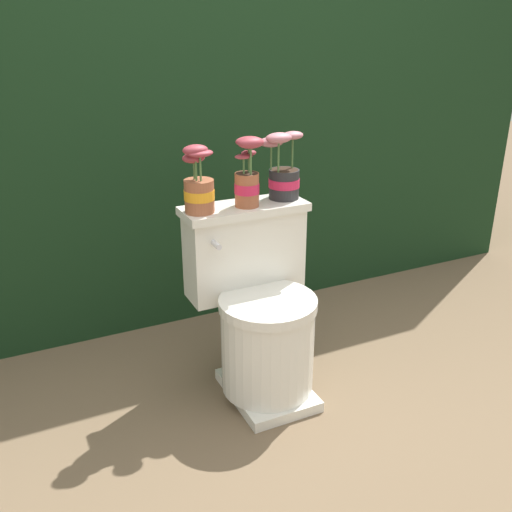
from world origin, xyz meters
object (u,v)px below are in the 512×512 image
toilet (260,313)px  potted_plant_left (199,186)px  potted_plant_midleft (248,175)px  potted_plant_middle (283,172)px

toilet → potted_plant_left: 0.53m
potted_plant_midleft → potted_plant_middle: same height
potted_plant_left → potted_plant_middle: bearing=4.2°
potted_plant_middle → toilet: bearing=-139.1°
potted_plant_left → potted_plant_midleft: size_ratio=0.94×
toilet → potted_plant_midleft: size_ratio=2.76×
toilet → potted_plant_midleft: bearing=87.5°
potted_plant_left → potted_plant_midleft: potted_plant_midleft is taller
toilet → potted_plant_left: bearing=146.6°
toilet → potted_plant_midleft: 0.51m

